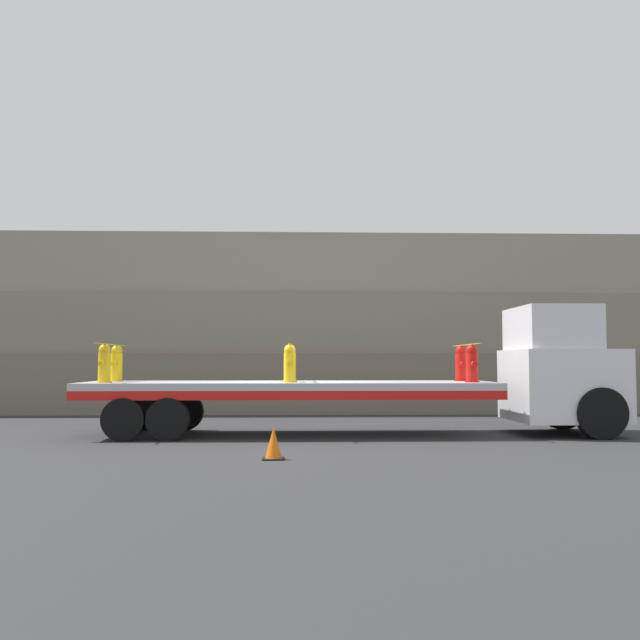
# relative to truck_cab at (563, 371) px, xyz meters

# --- Properties ---
(ground_plane) EXTENTS (120.00, 120.00, 0.00)m
(ground_plane) POSITION_rel_truck_cab_xyz_m (-6.44, 0.00, -1.47)
(ground_plane) COLOR #2D2D30
(rock_cliff) EXTENTS (60.00, 3.30, 5.96)m
(rock_cliff) POSITION_rel_truck_cab_xyz_m (-6.44, 7.92, 1.51)
(rock_cliff) COLOR #706656
(rock_cliff) RESTS_ON ground_plane
(truck_cab) EXTENTS (2.37, 2.61, 2.98)m
(truck_cab) POSITION_rel_truck_cab_xyz_m (0.00, 0.00, 0.00)
(truck_cab) COLOR silver
(truck_cab) RESTS_ON ground_plane
(flatbed_trailer) EXTENTS (9.48, 2.57, 1.23)m
(flatbed_trailer) POSITION_rel_truck_cab_xyz_m (-7.06, 0.00, -0.47)
(flatbed_trailer) COLOR #B2B2B7
(flatbed_trailer) RESTS_ON ground_plane
(fire_hydrant_yellow_near_0) EXTENTS (0.34, 0.58, 0.86)m
(fire_hydrant_yellow_near_0) POSITION_rel_truck_cab_xyz_m (-10.58, -0.54, 0.17)
(fire_hydrant_yellow_near_0) COLOR gold
(fire_hydrant_yellow_near_0) RESTS_ON flatbed_trailer
(fire_hydrant_yellow_far_0) EXTENTS (0.34, 0.58, 0.86)m
(fire_hydrant_yellow_far_0) POSITION_rel_truck_cab_xyz_m (-10.58, 0.54, 0.17)
(fire_hydrant_yellow_far_0) COLOR gold
(fire_hydrant_yellow_far_0) RESTS_ON flatbed_trailer
(fire_hydrant_yellow_near_1) EXTENTS (0.34, 0.58, 0.86)m
(fire_hydrant_yellow_near_1) POSITION_rel_truck_cab_xyz_m (-6.44, -0.54, 0.17)
(fire_hydrant_yellow_near_1) COLOR gold
(fire_hydrant_yellow_near_1) RESTS_ON flatbed_trailer
(fire_hydrant_yellow_far_1) EXTENTS (0.34, 0.58, 0.86)m
(fire_hydrant_yellow_far_1) POSITION_rel_truck_cab_xyz_m (-6.44, 0.54, 0.17)
(fire_hydrant_yellow_far_1) COLOR gold
(fire_hydrant_yellow_far_1) RESTS_ON flatbed_trailer
(fire_hydrant_red_near_2) EXTENTS (0.34, 0.58, 0.86)m
(fire_hydrant_red_near_2) POSITION_rel_truck_cab_xyz_m (-2.30, -0.54, 0.17)
(fire_hydrant_red_near_2) COLOR red
(fire_hydrant_red_near_2) RESTS_ON flatbed_trailer
(fire_hydrant_red_far_2) EXTENTS (0.34, 0.58, 0.86)m
(fire_hydrant_red_far_2) POSITION_rel_truck_cab_xyz_m (-2.30, 0.54, 0.17)
(fire_hydrant_red_far_2) COLOR red
(fire_hydrant_red_far_2) RESTS_ON flatbed_trailer
(cargo_strap_rear) EXTENTS (0.05, 2.67, 0.01)m
(cargo_strap_rear) POSITION_rel_truck_cab_xyz_m (-10.58, 0.00, 0.62)
(cargo_strap_rear) COLOR yellow
(cargo_strap_rear) RESTS_ON fire_hydrant_yellow_near_0
(cargo_strap_middle) EXTENTS (0.05, 2.67, 0.01)m
(cargo_strap_middle) POSITION_rel_truck_cab_xyz_m (-6.44, 0.00, 0.62)
(cargo_strap_middle) COLOR yellow
(cargo_strap_middle) RESTS_ON fire_hydrant_yellow_near_1
(cargo_strap_front) EXTENTS (0.05, 2.67, 0.01)m
(cargo_strap_front) POSITION_rel_truck_cab_xyz_m (-2.30, 0.00, 0.62)
(cargo_strap_front) COLOR yellow
(cargo_strap_front) RESTS_ON fire_hydrant_red_near_2
(traffic_cone) EXTENTS (0.38, 0.38, 0.56)m
(traffic_cone) POSITION_rel_truck_cab_xyz_m (-6.69, -4.14, -1.20)
(traffic_cone) COLOR black
(traffic_cone) RESTS_ON ground_plane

